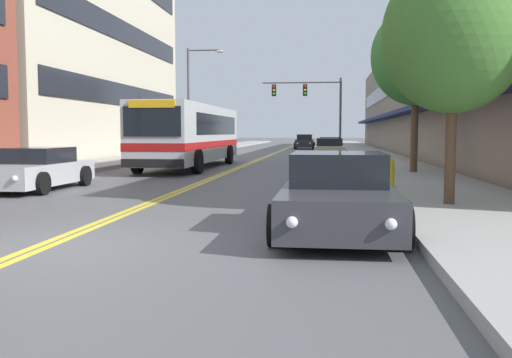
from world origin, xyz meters
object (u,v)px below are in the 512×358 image
car_silver_parked_left_near (36,170)px  street_lamp_left_far (194,92)px  traffic_signal_mast (312,100)px  car_charcoal_moving_lead (305,142)px  city_bus (192,133)px  street_tree_right_near (454,35)px  street_tree_right_mid (416,56)px  car_navy_parked_right_far (330,146)px  car_beige_parked_right_mid (329,150)px  car_white_parked_left_mid (197,149)px  car_dark_grey_parked_right_foreground (338,195)px  fire_hydrant (390,172)px

car_silver_parked_left_near → street_lamp_left_far: 23.02m
traffic_signal_mast → street_lamp_left_far: (-7.90, -7.32, 0.19)m
car_silver_parked_left_near → car_charcoal_moving_lead: size_ratio=0.98×
traffic_signal_mast → city_bus: bearing=-105.5°
street_tree_right_near → street_tree_right_mid: bearing=85.9°
car_navy_parked_right_far → street_tree_right_mid: street_tree_right_mid is taller
car_navy_parked_right_far → street_tree_right_near: (2.34, -32.82, 3.09)m
street_lamp_left_far → street_tree_right_mid: street_lamp_left_far is taller
car_silver_parked_left_near → street_tree_right_mid: 14.05m
street_tree_right_near → street_tree_right_mid: 9.95m
car_beige_parked_right_mid → street_tree_right_mid: (3.15, -12.86, 3.92)m
traffic_signal_mast → car_silver_parked_left_near: bearing=-103.7°
car_silver_parked_left_near → car_navy_parked_right_far: (8.76, 29.44, 0.03)m
car_white_parked_left_mid → car_navy_parked_right_far: bearing=42.2°
car_navy_parked_right_far → street_tree_right_mid: size_ratio=0.69×
car_charcoal_moving_lead → traffic_signal_mast: size_ratio=0.73×
car_white_parked_left_mid → street_tree_right_near: (11.22, -24.78, 3.11)m
street_lamp_left_far → street_tree_right_mid: 20.37m
car_dark_grey_parked_right_foreground → street_lamp_left_far: size_ratio=0.66×
car_beige_parked_right_mid → street_tree_right_mid: bearing=-76.2°
city_bus → street_tree_right_near: size_ratio=2.38×
car_beige_parked_right_mid → fire_hydrant: car_beige_parked_right_mid is taller
car_navy_parked_right_far → street_tree_right_near: bearing=-85.9°
city_bus → street_lamp_left_far: size_ratio=1.66×
car_white_parked_left_mid → car_dark_grey_parked_right_foreground: (8.82, -27.37, 0.02)m
car_white_parked_left_mid → traffic_signal_mast: (7.42, 8.59, 3.68)m
car_beige_parked_right_mid → car_charcoal_moving_lead: (-2.40, 22.49, 0.06)m
car_dark_grey_parked_right_foreground → car_charcoal_moving_lead: (-2.44, 47.82, 0.06)m
car_white_parked_left_mid → fire_hydrant: bearing=-63.7°
car_beige_parked_right_mid → traffic_signal_mast: bearing=97.2°
car_white_parked_left_mid → fire_hydrant: size_ratio=6.10×
car_white_parked_left_mid → car_charcoal_moving_lead: size_ratio=1.06×
traffic_signal_mast → street_tree_right_near: traffic_signal_mast is taller
car_navy_parked_right_far → traffic_signal_mast: bearing=159.0°
car_navy_parked_right_far → car_charcoal_moving_lead: bearing=101.4°
car_beige_parked_right_mid → car_dark_grey_parked_right_foreground: bearing=-89.9°
car_dark_grey_parked_right_foreground → fire_hydrant: (1.57, 6.38, -0.04)m
street_tree_right_mid → street_tree_right_near: bearing=-94.1°
street_tree_right_mid → traffic_signal_mast: bearing=100.8°
car_silver_parked_left_near → car_white_parked_left_mid: bearing=90.3°
traffic_signal_mast → fire_hydrant: 29.96m
car_charcoal_moving_lead → street_tree_right_mid: street_tree_right_mid is taller
car_white_parked_left_mid → street_tree_right_mid: bearing=-51.3°
car_dark_grey_parked_right_foreground → car_navy_parked_right_far: 35.41m
city_bus → car_beige_parked_right_mid: city_bus is taller
traffic_signal_mast → street_tree_right_mid: bearing=-79.2°
car_charcoal_moving_lead → street_tree_right_near: street_tree_right_near is taller
car_silver_parked_left_near → street_tree_right_mid: street_tree_right_mid is taller
car_silver_parked_left_near → car_white_parked_left_mid: car_white_parked_left_mid is taller
car_dark_grey_parked_right_foreground → traffic_signal_mast: (-1.39, 35.97, 3.66)m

